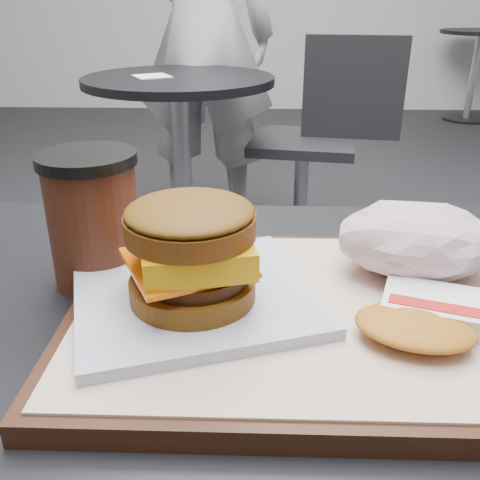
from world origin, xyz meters
The scene contains 10 objects.
serving_tray centered at (-0.02, 0.02, 0.78)m, with size 0.38×0.28×0.02m.
breakfast_sandwich centered at (-0.11, 0.02, 0.83)m, with size 0.23×0.22×0.09m.
hash_brown centered at (0.07, -0.01, 0.80)m, with size 0.13×0.11×0.02m.
crumpled_wrapper centered at (0.08, 0.09, 0.82)m, with size 0.14×0.11×0.06m, color silver, non-canonical shape.
coffee_cup centered at (-0.21, 0.10, 0.83)m, with size 0.09×0.09×0.13m.
neighbor_table centered at (-0.35, 1.65, 0.55)m, with size 0.70×0.70×0.75m.
napkin centered at (-0.44, 1.63, 0.75)m, with size 0.12×0.12×0.00m, color white.
neighbor_chair centered at (0.20, 1.85, 0.51)m, with size 0.63×0.48×0.88m.
patron centered at (-0.31, 2.13, 0.87)m, with size 0.63×0.42×1.74m, color silver.
bg_table_far centered at (1.80, 4.50, 0.56)m, with size 0.66×0.66×0.75m.
Camera 1 is at (-0.06, -0.35, 1.02)m, focal length 40.00 mm.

